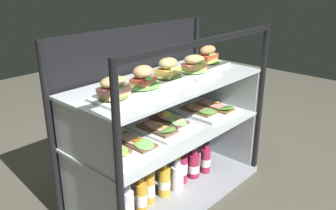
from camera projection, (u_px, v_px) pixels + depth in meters
ground_plane at (168, 194)px, 2.04m from camera, size 6.00×6.00×0.02m
case_base_deck at (168, 190)px, 2.03m from camera, size 1.12×0.52×0.04m
case_frame at (149, 106)px, 1.95m from camera, size 1.12×0.52×0.92m
riser_lower_tier at (168, 160)px, 1.96m from camera, size 1.06×0.46×0.35m
shelf_lower_glass at (168, 129)px, 1.90m from camera, size 1.07×0.47×0.02m
riser_upper_tier at (168, 106)px, 1.85m from camera, size 1.06×0.46×0.25m
shelf_upper_glass at (168, 82)px, 1.80m from camera, size 1.07×0.47×0.02m
plated_roll_sandwich_mid_right at (114, 91)px, 1.50m from camera, size 0.17×0.17×0.11m
plated_roll_sandwich_left_of_center at (143, 82)px, 1.64m from camera, size 0.21×0.21×0.12m
plated_roll_sandwich_far_left at (169, 73)px, 1.78m from camera, size 0.20×0.20×0.12m
plated_roll_sandwich_near_right_corner at (194, 68)px, 1.90m from camera, size 0.21×0.21×0.11m
plated_roll_sandwich_near_left_corner at (208, 59)px, 2.08m from camera, size 0.20×0.20×0.12m
open_sandwich_tray_far_left at (121, 146)px, 1.66m from camera, size 0.29×0.32×0.06m
open_sandwich_tray_far_right at (165, 124)px, 1.89m from camera, size 0.29×0.32×0.06m
open_sandwich_tray_left_of_center at (207, 109)px, 2.11m from camera, size 0.29×0.32×0.06m
juice_bottle_back_left at (128, 205)px, 1.73m from camera, size 0.06×0.06×0.21m
juice_bottle_front_second at (141, 197)px, 1.79m from camera, size 0.06×0.06×0.21m
juice_bottle_front_fourth at (149, 186)px, 1.85m from camera, size 0.06×0.06×0.25m
juice_bottle_tucked_behind at (164, 181)px, 1.92m from camera, size 0.07×0.07×0.22m
juice_bottle_back_center at (177, 177)px, 1.97m from camera, size 0.07×0.07×0.21m
juice_bottle_front_left_end at (182, 168)px, 2.04m from camera, size 0.07×0.07×0.22m
juice_bottle_back_right at (194, 165)px, 2.10m from camera, size 0.07×0.07×0.21m
juice_bottle_near_post at (206, 160)px, 2.15m from camera, size 0.06×0.06×0.20m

